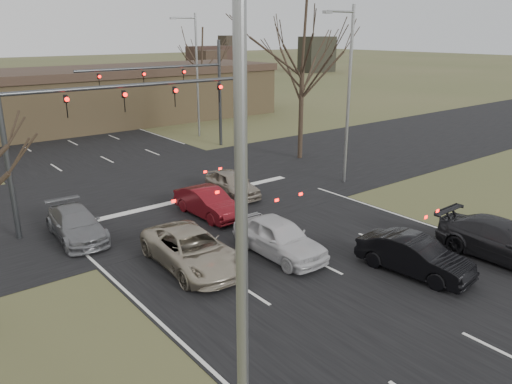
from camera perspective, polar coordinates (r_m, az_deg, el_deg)
ground at (r=17.98m, az=14.42°, el=-11.37°), size 360.00×360.00×0.00m
road_cross at (r=28.69m, az=-9.83°, el=0.20°), size 200.00×14.00×0.02m
building at (r=49.81m, az=-20.99°, el=9.91°), size 42.40×10.40×5.30m
mast_arm_near at (r=23.71m, az=-19.34°, el=8.32°), size 12.12×0.24×8.00m
mast_arm_far at (r=37.54m, az=-7.83°, el=12.27°), size 11.12×0.24×8.00m
streetlight_left at (r=7.22m, az=-0.50°, el=-7.02°), size 2.34×0.25×10.00m
streetlight_right_near at (r=29.08m, az=10.36°, el=11.66°), size 2.34×0.25×10.00m
streetlight_right_far at (r=42.52m, az=-6.97°, el=13.72°), size 2.34×0.25×10.00m
tree_right_near at (r=34.66m, az=5.44°, el=18.32°), size 6.90×6.90×11.50m
tree_right_far at (r=52.23m, az=-6.30°, el=16.01°), size 5.40×5.40×9.00m
car_silver_suv at (r=19.21m, az=-7.33°, el=-6.54°), size 2.64×5.25×1.42m
car_white_sedan at (r=20.04m, az=2.66°, el=-5.18°), size 1.87×4.52×1.53m
car_black_hatch at (r=19.50m, az=17.64°, el=-6.95°), size 2.02×4.42×1.41m
car_charcoal_sedan at (r=21.93m, az=26.55°, el=-5.07°), size 2.27×5.32×1.53m
car_grey_ahead at (r=23.00m, az=-19.87°, el=-3.47°), size 2.13×4.62×1.31m
car_red_ahead at (r=24.30m, az=-5.49°, el=-1.22°), size 1.56×4.20×1.37m
car_silver_ahead at (r=27.26m, az=-2.73°, el=0.99°), size 2.00×4.17×1.37m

